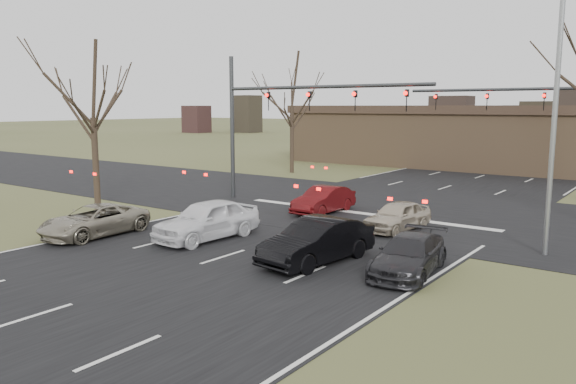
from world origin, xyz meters
name	(u,v)px	position (x,y,z in m)	size (l,w,h in m)	color
ground	(157,278)	(0.00, 0.00, 0.00)	(360.00, 360.00, 0.00)	#4B4F2A
road_main	(560,152)	(0.00, 60.00, 0.01)	(14.00, 300.00, 0.02)	black
road_cross	(381,208)	(0.00, 15.00, 0.01)	(200.00, 14.00, 0.02)	black
building	(533,138)	(2.00, 38.00, 2.67)	(42.40, 10.40, 5.30)	#7E6044
mast_arm_near	(278,109)	(-5.23, 13.00, 5.07)	(12.12, 0.24, 8.00)	#383A3D
mast_arm_far	(550,110)	(6.18, 23.00, 5.02)	(11.12, 0.24, 8.00)	#383A3D
streetlight_right_near	(550,96)	(8.82, 10.00, 5.59)	(2.34, 0.25, 10.00)	gray
tree_left_near	(91,79)	(-11.50, 6.00, 6.57)	(5.10, 5.10, 8.50)	black
tree_left_far	(292,79)	(-13.00, 25.00, 7.34)	(5.70, 5.70, 9.50)	black
car_silver_suv	(94,221)	(-6.50, 2.33, 0.63)	(2.09, 4.54, 1.26)	gray
car_white_sedan	(207,220)	(-2.39, 4.65, 0.79)	(1.86, 4.64, 1.58)	white
car_black_hatch	(317,241)	(3.00, 4.41, 0.75)	(1.58, 4.52, 1.49)	black
car_charcoal_sedan	(409,255)	(6.02, 5.08, 0.60)	(1.69, 4.15, 1.21)	black
car_red_ahead	(324,200)	(-1.67, 12.07, 0.66)	(1.39, 3.98, 1.31)	#4D0B0D
car_silver_ahead	(397,216)	(3.00, 10.60, 0.63)	(1.49, 3.69, 1.26)	#BDB099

